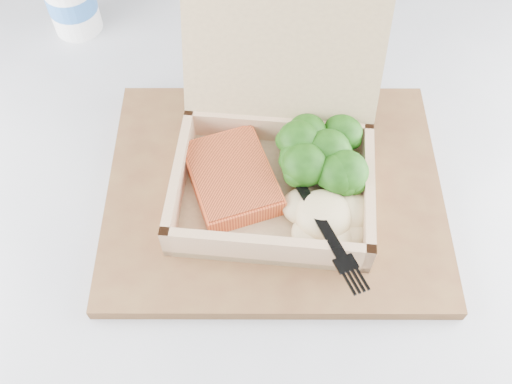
{
  "coord_description": "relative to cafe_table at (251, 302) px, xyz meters",
  "views": [
    {
      "loc": [
        -0.59,
        -0.03,
        1.31
      ],
      "look_at": [
        -0.56,
        0.29,
        0.81
      ],
      "focal_mm": 40.0,
      "sensor_mm": 36.0,
      "label": 1
    }
  ],
  "objects": [
    {
      "name": "receipt",
      "position": [
        0.05,
        0.26,
        0.2
      ],
      "size": [
        0.14,
        0.17,
        0.0
      ],
      "primitive_type": "cube",
      "rotation": [
        0.0,
        0.0,
        -0.55
      ],
      "color": "white",
      "rests_on": "cafe_table"
    },
    {
      "name": "plastic_fork",
      "position": [
        0.06,
        -0.0,
        0.25
      ],
      "size": [
        0.05,
        0.14,
        0.02
      ],
      "rotation": [
        0.0,
        0.0,
        3.41
      ],
      "color": "black",
      "rests_on": "mashed_potatoes"
    },
    {
      "name": "cafe_table",
      "position": [
        0.0,
        0.0,
        0.0
      ],
      "size": [
        1.08,
        1.08,
        0.76
      ],
      "rotation": [
        0.0,
        0.0,
        -0.23
      ],
      "color": "black",
      "rests_on": "floor"
    },
    {
      "name": "mashed_potatoes",
      "position": [
        0.08,
        -0.01,
        0.24
      ],
      "size": [
        0.1,
        0.08,
        0.03
      ],
      "primitive_type": "ellipsoid",
      "color": "beige",
      "rests_on": "takeout_container"
    },
    {
      "name": "serving_tray",
      "position": [
        0.03,
        0.05,
        0.21
      ],
      "size": [
        0.4,
        0.34,
        0.02
      ],
      "primitive_type": "cube",
      "rotation": [
        0.0,
        0.0,
        -0.1
      ],
      "color": "brown",
      "rests_on": "cafe_table"
    },
    {
      "name": "takeout_container",
      "position": [
        0.04,
        0.07,
        0.26
      ],
      "size": [
        0.25,
        0.27,
        0.19
      ],
      "rotation": [
        0.0,
        0.0,
        -0.2
      ],
      "color": "tan",
      "rests_on": "serving_tray"
    },
    {
      "name": "broccoli_pile",
      "position": [
        0.09,
        0.06,
        0.24
      ],
      "size": [
        0.12,
        0.12,
        0.04
      ],
      "primitive_type": null,
      "color": "#276F18",
      "rests_on": "takeout_container"
    },
    {
      "name": "salmon_fillet",
      "position": [
        -0.01,
        0.05,
        0.24
      ],
      "size": [
        0.11,
        0.13,
        0.02
      ],
      "primitive_type": "cube",
      "rotation": [
        0.0,
        0.0,
        0.23
      ],
      "color": "orange",
      "rests_on": "takeout_container"
    },
    {
      "name": "paper_cup",
      "position": [
        -0.21,
        0.35,
        0.24
      ],
      "size": [
        0.07,
        0.07,
        0.08
      ],
      "color": "white",
      "rests_on": "cafe_table"
    }
  ]
}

